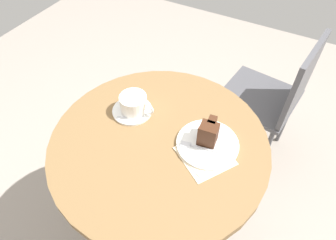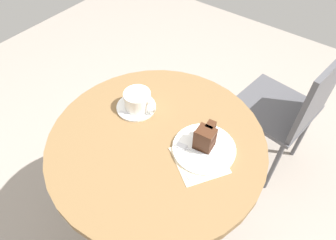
# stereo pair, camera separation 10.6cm
# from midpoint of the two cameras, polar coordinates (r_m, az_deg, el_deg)

# --- Properties ---
(ground_plane) EXTENTS (4.40, 4.40, 0.01)m
(ground_plane) POSITION_cam_midpoint_polar(r_m,az_deg,el_deg) (1.70, -3.04, -19.45)
(ground_plane) COLOR gray
(ground_plane) RESTS_ON ground
(cafe_table) EXTENTS (0.78, 0.78, 0.73)m
(cafe_table) POSITION_cam_midpoint_polar(r_m,az_deg,el_deg) (1.15, -4.26, -7.76)
(cafe_table) COLOR brown
(cafe_table) RESTS_ON ground
(saucer) EXTENTS (0.15, 0.15, 0.01)m
(saucer) POSITION_cam_midpoint_polar(r_m,az_deg,el_deg) (1.16, -9.44, 1.65)
(saucer) COLOR white
(saucer) RESTS_ON cafe_table
(coffee_cup) EXTENTS (0.14, 0.10, 0.07)m
(coffee_cup) POSITION_cam_midpoint_polar(r_m,az_deg,el_deg) (1.13, -9.19, 3.04)
(coffee_cup) COLOR white
(coffee_cup) RESTS_ON saucer
(teaspoon) EXTENTS (0.09, 0.06, 0.00)m
(teaspoon) POSITION_cam_midpoint_polar(r_m,az_deg,el_deg) (1.13, -10.67, 0.34)
(teaspoon) COLOR silver
(teaspoon) RESTS_ON saucer
(cake_plate) EXTENTS (0.22, 0.22, 0.01)m
(cake_plate) POSITION_cam_midpoint_polar(r_m,az_deg,el_deg) (1.04, 4.64, -4.72)
(cake_plate) COLOR white
(cake_plate) RESTS_ON cafe_table
(cake_slice) EXTENTS (0.07, 0.09, 0.09)m
(cake_slice) POSITION_cam_midpoint_polar(r_m,az_deg,el_deg) (1.01, 4.77, -2.68)
(cake_slice) COLOR #381E14
(cake_slice) RESTS_ON cake_plate
(fork) EXTENTS (0.14, 0.04, 0.00)m
(fork) POSITION_cam_midpoint_polar(r_m,az_deg,el_deg) (1.02, 2.37, -5.31)
(fork) COLOR silver
(fork) RESTS_ON cake_plate
(napkin) EXTENTS (0.22, 0.22, 0.00)m
(napkin) POSITION_cam_midpoint_polar(r_m,az_deg,el_deg) (1.02, 3.93, -6.68)
(napkin) COLOR beige
(napkin) RESTS_ON cafe_table
(cafe_chair) EXTENTS (0.43, 0.43, 0.82)m
(cafe_chair) POSITION_cam_midpoint_polar(r_m,az_deg,el_deg) (1.64, 18.09, 4.54)
(cafe_chair) COLOR #4C4C51
(cafe_chair) RESTS_ON ground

